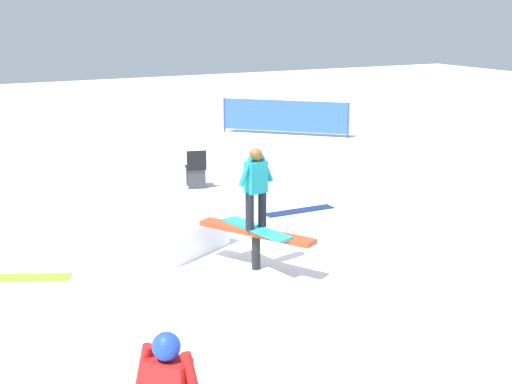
{
  "coord_description": "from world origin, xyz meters",
  "views": [
    {
      "loc": [
        9.33,
        -4.83,
        4.02
      ],
      "look_at": [
        0.0,
        0.0,
        1.25
      ],
      "focal_mm": 50.0,
      "sensor_mm": 36.0,
      "label": 1
    }
  ],
  "objects_px": {
    "loose_snowboard_navy": "(299,211)",
    "loose_snowboard_lime": "(23,278)",
    "rail_feature": "(256,236)",
    "main_rider_on_rail": "(256,191)",
    "folding_chair": "(196,170)"
  },
  "relations": [
    {
      "from": "loose_snowboard_lime",
      "to": "rail_feature",
      "type": "bearing_deg",
      "value": 3.63
    },
    {
      "from": "loose_snowboard_navy",
      "to": "loose_snowboard_lime",
      "type": "bearing_deg",
      "value": 11.88
    },
    {
      "from": "loose_snowboard_navy",
      "to": "folding_chair",
      "type": "height_order",
      "value": "folding_chair"
    },
    {
      "from": "rail_feature",
      "to": "loose_snowboard_lime",
      "type": "relative_size",
      "value": 1.36
    },
    {
      "from": "main_rider_on_rail",
      "to": "loose_snowboard_navy",
      "type": "distance_m",
      "value": 3.57
    },
    {
      "from": "loose_snowboard_lime",
      "to": "folding_chair",
      "type": "relative_size",
      "value": 1.6
    },
    {
      "from": "main_rider_on_rail",
      "to": "loose_snowboard_lime",
      "type": "height_order",
      "value": "main_rider_on_rail"
    },
    {
      "from": "main_rider_on_rail",
      "to": "loose_snowboard_navy",
      "type": "height_order",
      "value": "main_rider_on_rail"
    },
    {
      "from": "folding_chair",
      "to": "loose_snowboard_navy",
      "type": "bearing_deg",
      "value": 126.95
    },
    {
      "from": "loose_snowboard_navy",
      "to": "loose_snowboard_lime",
      "type": "distance_m",
      "value": 5.7
    },
    {
      "from": "rail_feature",
      "to": "loose_snowboard_navy",
      "type": "bearing_deg",
      "value": 109.16
    },
    {
      "from": "folding_chair",
      "to": "loose_snowboard_lime",
      "type": "bearing_deg",
      "value": 56.33
    },
    {
      "from": "rail_feature",
      "to": "loose_snowboard_lime",
      "type": "height_order",
      "value": "rail_feature"
    },
    {
      "from": "loose_snowboard_navy",
      "to": "folding_chair",
      "type": "distance_m",
      "value": 2.97
    },
    {
      "from": "rail_feature",
      "to": "loose_snowboard_navy",
      "type": "xyz_separation_m",
      "value": [
        -2.46,
        2.25,
        -0.53
      ]
    }
  ]
}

